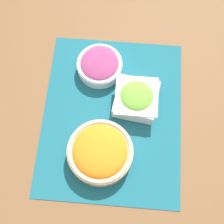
{
  "coord_description": "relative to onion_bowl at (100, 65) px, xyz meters",
  "views": [
    {
      "loc": [
        -0.34,
        -0.03,
        0.94
      ],
      "look_at": [
        0.0,
        0.0,
        0.03
      ],
      "focal_mm": 50.0,
      "sensor_mm": 36.0,
      "label": 1
    }
  ],
  "objects": [
    {
      "name": "ground_plane",
      "position": [
        -0.16,
        -0.05,
        -0.03
      ],
      "size": [
        3.0,
        3.0,
        0.0
      ],
      "primitive_type": "plane",
      "color": "brown"
    },
    {
      "name": "carrot_bowl",
      "position": [
        -0.29,
        -0.03,
        0.01
      ],
      "size": [
        0.19,
        0.19,
        0.07
      ],
      "color": "#C6B28E",
      "rests_on": "placemat"
    },
    {
      "name": "onion_bowl",
      "position": [
        0.0,
        0.0,
        0.0
      ],
      "size": [
        0.15,
        0.15,
        0.05
      ],
      "color": "silver",
      "rests_on": "placemat"
    },
    {
      "name": "lettuce_bowl",
      "position": [
        -0.11,
        -0.13,
        0.01
      ],
      "size": [
        0.15,
        0.15,
        0.07
      ],
      "color": "white",
      "rests_on": "placemat"
    },
    {
      "name": "placemat",
      "position": [
        -0.16,
        -0.05,
        -0.03
      ],
      "size": [
        0.55,
        0.44,
        0.0
      ],
      "color": "#195B6B",
      "rests_on": "ground_plane"
    }
  ]
}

